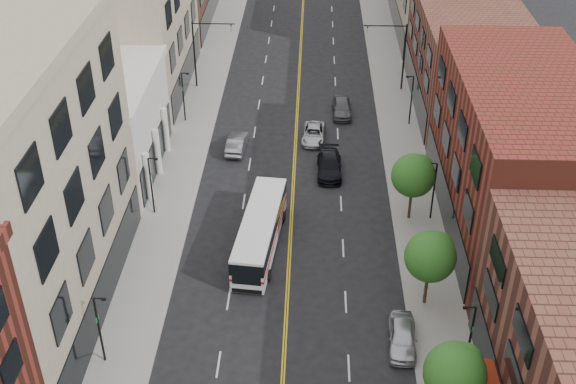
# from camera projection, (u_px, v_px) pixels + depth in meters

# --- Properties ---
(sidewalk_left) EXTENTS (4.00, 110.00, 0.15)m
(sidewalk_left) POSITION_uv_depth(u_px,v_px,m) (188.00, 146.00, 67.02)
(sidewalk_left) COLOR gray
(sidewalk_left) RESTS_ON ground
(sidewalk_right) EXTENTS (4.00, 110.00, 0.15)m
(sidewalk_right) POSITION_uv_depth(u_px,v_px,m) (404.00, 150.00, 66.43)
(sidewalk_right) COLOR gray
(sidewalk_right) RESTS_ON ground
(bldg_l_tanoffice) EXTENTS (10.00, 22.00, 18.00)m
(bldg_l_tanoffice) POSITION_uv_depth(u_px,v_px,m) (8.00, 193.00, 43.93)
(bldg_l_tanoffice) COLOR gray
(bldg_l_tanoffice) RESTS_ON ground
(bldg_l_white) EXTENTS (10.00, 14.00, 8.00)m
(bldg_l_white) POSITION_uv_depth(u_px,v_px,m) (96.00, 127.00, 61.73)
(bldg_l_white) COLOR silver
(bldg_l_white) RESTS_ON ground
(bldg_l_far_a) EXTENTS (10.00, 20.00, 18.00)m
(bldg_l_far_a) POSITION_uv_depth(u_px,v_px,m) (132.00, 5.00, 73.24)
(bldg_l_far_a) COLOR gray
(bldg_l_far_a) RESTS_ON ground
(bldg_r_mid) EXTENTS (10.00, 22.00, 12.00)m
(bldg_r_mid) POSITION_uv_depth(u_px,v_px,m) (519.00, 155.00, 53.78)
(bldg_r_mid) COLOR #5A2317
(bldg_r_mid) RESTS_ON ground
(bldg_r_far_a) EXTENTS (10.00, 20.00, 10.00)m
(bldg_r_far_a) POSITION_uv_depth(u_px,v_px,m) (468.00, 58.00, 71.91)
(bldg_r_far_a) COLOR brown
(bldg_r_far_a) RESTS_ON ground
(tree_r_1) EXTENTS (3.40, 3.40, 5.59)m
(tree_r_1) POSITION_uv_depth(u_px,v_px,m) (456.00, 371.00, 38.33)
(tree_r_1) COLOR black
(tree_r_1) RESTS_ON sidewalk_right
(tree_r_2) EXTENTS (3.40, 3.40, 5.59)m
(tree_r_2) POSITION_uv_depth(u_px,v_px,m) (432.00, 255.00, 46.71)
(tree_r_2) COLOR black
(tree_r_2) RESTS_ON sidewalk_right
(tree_r_3) EXTENTS (3.40, 3.40, 5.59)m
(tree_r_3) POSITION_uv_depth(u_px,v_px,m) (414.00, 174.00, 55.08)
(tree_r_3) COLOR black
(tree_r_3) RESTS_ON sidewalk_right
(lamp_l_1) EXTENTS (0.81, 0.55, 5.05)m
(lamp_l_1) POSITION_uv_depth(u_px,v_px,m) (99.00, 326.00, 42.86)
(lamp_l_1) COLOR black
(lamp_l_1) RESTS_ON sidewalk_left
(lamp_l_2) EXTENTS (0.81, 0.55, 5.05)m
(lamp_l_2) POSITION_uv_depth(u_px,v_px,m) (152.00, 182.00, 56.25)
(lamp_l_2) COLOR black
(lamp_l_2) RESTS_ON sidewalk_left
(lamp_l_3) EXTENTS (0.81, 0.55, 5.05)m
(lamp_l_3) POSITION_uv_depth(u_px,v_px,m) (184.00, 94.00, 69.65)
(lamp_l_3) COLOR black
(lamp_l_3) RESTS_ON sidewalk_left
(lamp_r_1) EXTENTS (0.81, 0.55, 5.05)m
(lamp_r_1) POSITION_uv_depth(u_px,v_px,m) (470.00, 335.00, 42.21)
(lamp_r_1) COLOR black
(lamp_r_1) RESTS_ON sidewalk_right
(lamp_r_2) EXTENTS (0.81, 0.55, 5.05)m
(lamp_r_2) POSITION_uv_depth(u_px,v_px,m) (433.00, 188.00, 55.61)
(lamp_r_2) COLOR black
(lamp_r_2) RESTS_ON sidewalk_right
(lamp_r_3) EXTENTS (0.81, 0.55, 5.05)m
(lamp_r_3) POSITION_uv_depth(u_px,v_px,m) (411.00, 98.00, 69.01)
(lamp_r_3) COLOR black
(lamp_r_3) RESTS_ON sidewalk_right
(signal_mast_left) EXTENTS (4.49, 0.18, 7.20)m
(signal_mast_left) POSITION_uv_depth(u_px,v_px,m) (201.00, 47.00, 75.42)
(signal_mast_left) COLOR black
(signal_mast_left) RESTS_ON sidewalk_left
(signal_mast_right) EXTENTS (4.49, 0.18, 7.20)m
(signal_mast_right) POSITION_uv_depth(u_px,v_px,m) (398.00, 49.00, 74.81)
(signal_mast_right) COLOR black
(signal_mast_right) RESTS_ON sidewalk_right
(city_bus) EXTENTS (3.53, 11.17, 2.82)m
(city_bus) POSITION_uv_depth(u_px,v_px,m) (260.00, 230.00, 53.23)
(city_bus) COLOR silver
(city_bus) RESTS_ON ground
(car_parked_far) EXTENTS (2.03, 4.42, 1.47)m
(car_parked_far) POSITION_uv_depth(u_px,v_px,m) (402.00, 337.00, 45.24)
(car_parked_far) COLOR silver
(car_parked_far) RESTS_ON ground
(car_lane_behind) EXTENTS (1.84, 4.56, 1.47)m
(car_lane_behind) POSITION_uv_depth(u_px,v_px,m) (237.00, 143.00, 66.07)
(car_lane_behind) COLOR #45454A
(car_lane_behind) RESTS_ON ground
(car_lane_a) EXTENTS (2.15, 5.23, 1.51)m
(car_lane_a) POSITION_uv_depth(u_px,v_px,m) (329.00, 165.00, 62.73)
(car_lane_a) COLOR black
(car_lane_a) RESTS_ON ground
(car_lane_b) EXTENTS (2.39, 4.69, 1.27)m
(car_lane_b) POSITION_uv_depth(u_px,v_px,m) (314.00, 134.00, 67.83)
(car_lane_b) COLOR #AFB3B7
(car_lane_b) RESTS_ON ground
(car_lane_c) EXTENTS (1.95, 4.63, 1.56)m
(car_lane_c) POSITION_uv_depth(u_px,v_px,m) (342.00, 108.00, 72.11)
(car_lane_c) COLOR #494A4E
(car_lane_c) RESTS_ON ground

